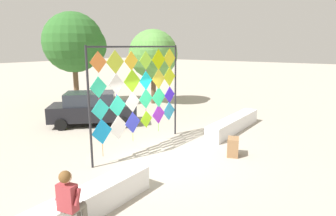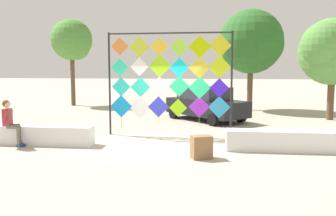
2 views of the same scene
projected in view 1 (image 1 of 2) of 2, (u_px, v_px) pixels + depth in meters
ground at (169, 157)px, 9.68m from camera, size 120.00×120.00×0.00m
plaza_ledge_left at (73, 211)px, 5.99m from camera, size 4.26×0.61×0.60m
plaza_ledge_right at (234, 124)px, 12.69m from camera, size 4.26×0.61×0.60m
kite_display_rack at (140, 89)px, 10.14m from camera, size 4.39×0.21×3.66m
seated_vendor at (71, 199)px, 5.41m from camera, size 0.66×0.55×1.45m
parked_car at (93, 108)px, 13.62m from camera, size 3.93×4.03×1.53m
cardboard_box_large at (233, 147)px, 9.78m from camera, size 0.63×0.53×0.62m
tree_broadleaf at (73, 43)px, 17.37m from camera, size 3.57×3.57×5.62m
tree_far_right at (154, 53)px, 18.01m from camera, size 3.12×3.13×4.66m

